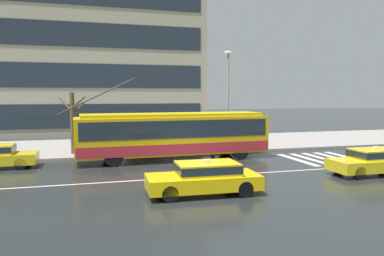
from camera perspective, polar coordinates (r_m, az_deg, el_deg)
The scene contains 17 objects.
ground_plane at distance 19.30m, azimuth 0.65°, elevation -6.64°, with size 160.00×160.00×0.00m, color #232729.
sidewalk_slab at distance 29.23m, azimuth -5.14°, elevation -2.53°, with size 80.00×10.00×0.14m, color gray.
crosswalk_stripe_edge_near at distance 23.61m, azimuth 15.71°, elevation -4.67°, with size 0.44×4.40×0.01m, color beige.
crosswalk_stripe_inner_a at distance 24.09m, azimuth 17.54°, elevation -4.52°, with size 0.44×4.40×0.01m, color beige.
crosswalk_stripe_center at distance 24.59m, azimuth 19.30°, elevation -4.38°, with size 0.44×4.40×0.01m, color beige.
crosswalk_stripe_inner_b at distance 25.12m, azimuth 20.98°, elevation -4.24°, with size 0.44×4.40×0.01m, color beige.
crosswalk_stripe_edge_far at distance 25.66m, azimuth 22.60°, elevation -4.10°, with size 0.44×4.40×0.01m, color beige.
lane_centre_line at distance 18.18m, azimuth 1.73°, elevation -7.36°, with size 72.00×0.14×0.01m, color silver.
trolleybus at distance 22.58m, azimuth -2.80°, elevation -0.94°, with size 12.38×2.88×4.90m.
taxi_oncoming_far at distance 20.54m, azimuth 25.96°, elevation -4.45°, with size 4.32×1.76×1.39m.
taxi_oncoming_near at distance 14.88m, azimuth 1.92°, elevation -7.40°, with size 4.49×1.97×1.39m.
bus_shelter at distance 25.42m, azimuth -7.25°, elevation 0.79°, with size 4.05×1.89×2.49m.
pedestrian_at_shelter at distance 28.11m, azimuth 4.42°, elevation 0.57°, with size 1.26×1.26×1.96m.
pedestrian_approaching_curb at distance 26.28m, azimuth 3.32°, elevation 0.14°, with size 1.18×1.18×1.94m.
street_lamp at distance 25.90m, azimuth 5.47°, elevation 5.50°, with size 0.60×0.32×6.75m.
street_tree_bare at distance 25.20m, azimuth -17.69°, elevation 1.12°, with size 1.75×1.42×3.93m.
office_tower_corner_left at distance 41.37m, azimuth -15.93°, elevation 12.43°, with size 23.23×11.58×18.72m.
Camera 1 is at (-5.38, -18.12, 3.90)m, focal length 35.06 mm.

